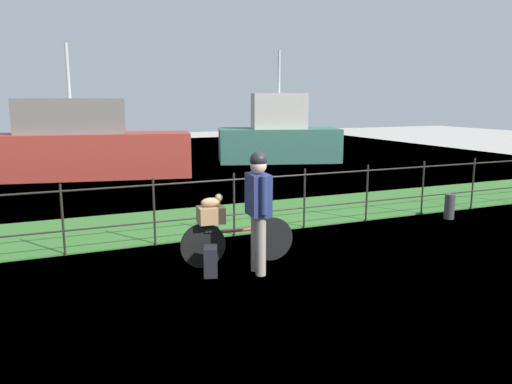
{
  "coord_description": "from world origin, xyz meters",
  "views": [
    {
      "loc": [
        -3.59,
        -5.36,
        2.35
      ],
      "look_at": [
        -0.58,
        1.68,
        0.9
      ],
      "focal_mm": 34.26,
      "sensor_mm": 36.0,
      "label": 1
    }
  ],
  "objects_px": {
    "cyclist_person": "(258,202)",
    "backpack_on_paving": "(211,261)",
    "moored_boat_near": "(73,148)",
    "moored_boat_mid": "(278,137)",
    "bicycle_main": "(237,241)",
    "terrier_dog": "(212,201)",
    "wooden_crate": "(211,215)",
    "mooring_bollard": "(449,207)"
  },
  "relations": [
    {
      "from": "terrier_dog",
      "to": "moored_boat_mid",
      "type": "bearing_deg",
      "value": 59.95
    },
    {
      "from": "cyclist_person",
      "to": "backpack_on_paving",
      "type": "distance_m",
      "value": 1.04
    },
    {
      "from": "wooden_crate",
      "to": "mooring_bollard",
      "type": "bearing_deg",
      "value": 9.3
    },
    {
      "from": "cyclist_person",
      "to": "moored_boat_near",
      "type": "bearing_deg",
      "value": 100.58
    },
    {
      "from": "bicycle_main",
      "to": "backpack_on_paving",
      "type": "bearing_deg",
      "value": -149.02
    },
    {
      "from": "cyclist_person",
      "to": "backpack_on_paving",
      "type": "relative_size",
      "value": 4.21
    },
    {
      "from": "terrier_dog",
      "to": "mooring_bollard",
      "type": "xyz_separation_m",
      "value": [
        5.25,
        0.87,
        -0.7
      ]
    },
    {
      "from": "terrier_dog",
      "to": "cyclist_person",
      "type": "relative_size",
      "value": 0.19
    },
    {
      "from": "backpack_on_paving",
      "to": "bicycle_main",
      "type": "bearing_deg",
      "value": 139.85
    },
    {
      "from": "wooden_crate",
      "to": "backpack_on_paving",
      "type": "distance_m",
      "value": 0.66
    },
    {
      "from": "bicycle_main",
      "to": "backpack_on_paving",
      "type": "relative_size",
      "value": 4.21
    },
    {
      "from": "moored_boat_mid",
      "to": "mooring_bollard",
      "type": "bearing_deg",
      "value": -95.44
    },
    {
      "from": "cyclist_person",
      "to": "mooring_bollard",
      "type": "height_order",
      "value": "cyclist_person"
    },
    {
      "from": "cyclist_person",
      "to": "moored_boat_mid",
      "type": "relative_size",
      "value": 0.34
    },
    {
      "from": "moored_boat_near",
      "to": "moored_boat_mid",
      "type": "height_order",
      "value": "moored_boat_mid"
    },
    {
      "from": "terrier_dog",
      "to": "mooring_bollard",
      "type": "height_order",
      "value": "terrier_dog"
    },
    {
      "from": "bicycle_main",
      "to": "mooring_bollard",
      "type": "bearing_deg",
      "value": 10.32
    },
    {
      "from": "bicycle_main",
      "to": "terrier_dog",
      "type": "xyz_separation_m",
      "value": [
        -0.35,
        0.03,
        0.61
      ]
    },
    {
      "from": "wooden_crate",
      "to": "mooring_bollard",
      "type": "xyz_separation_m",
      "value": [
        5.27,
        0.86,
        -0.51
      ]
    },
    {
      "from": "bicycle_main",
      "to": "moored_boat_mid",
      "type": "distance_m",
      "value": 12.21
    },
    {
      "from": "terrier_dog",
      "to": "cyclist_person",
      "type": "bearing_deg",
      "value": -44.86
    },
    {
      "from": "moored_boat_near",
      "to": "moored_boat_mid",
      "type": "distance_m",
      "value": 7.65
    },
    {
      "from": "wooden_crate",
      "to": "cyclist_person",
      "type": "height_order",
      "value": "cyclist_person"
    },
    {
      "from": "backpack_on_paving",
      "to": "mooring_bollard",
      "type": "bearing_deg",
      "value": 121.33
    },
    {
      "from": "wooden_crate",
      "to": "bicycle_main",
      "type": "bearing_deg",
      "value": -4.21
    },
    {
      "from": "wooden_crate",
      "to": "cyclist_person",
      "type": "xyz_separation_m",
      "value": [
        0.51,
        -0.49,
        0.24
      ]
    },
    {
      "from": "terrier_dog",
      "to": "backpack_on_paving",
      "type": "bearing_deg",
      "value": -113.91
    },
    {
      "from": "moored_boat_near",
      "to": "moored_boat_mid",
      "type": "xyz_separation_m",
      "value": [
        7.54,
        1.3,
        0.05
      ]
    },
    {
      "from": "terrier_dog",
      "to": "moored_boat_near",
      "type": "bearing_deg",
      "value": 98.21
    },
    {
      "from": "cyclist_person",
      "to": "moored_boat_near",
      "type": "xyz_separation_m",
      "value": [
        -1.85,
        9.88,
        -0.1
      ]
    },
    {
      "from": "cyclist_person",
      "to": "moored_boat_mid",
      "type": "distance_m",
      "value": 12.54
    },
    {
      "from": "terrier_dog",
      "to": "mooring_bollard",
      "type": "bearing_deg",
      "value": 9.36
    },
    {
      "from": "mooring_bollard",
      "to": "backpack_on_paving",
      "type": "bearing_deg",
      "value": -167.55
    },
    {
      "from": "cyclist_person",
      "to": "moored_boat_near",
      "type": "relative_size",
      "value": 0.23
    },
    {
      "from": "wooden_crate",
      "to": "moored_boat_near",
      "type": "xyz_separation_m",
      "value": [
        -1.33,
        9.39,
        0.15
      ]
    },
    {
      "from": "cyclist_person",
      "to": "moored_boat_mid",
      "type": "xyz_separation_m",
      "value": [
        5.69,
        11.17,
        -0.05
      ]
    },
    {
      "from": "moored_boat_mid",
      "to": "backpack_on_paving",
      "type": "bearing_deg",
      "value": -119.88
    },
    {
      "from": "mooring_bollard",
      "to": "cyclist_person",
      "type": "bearing_deg",
      "value": -164.13
    },
    {
      "from": "moored_boat_near",
      "to": "mooring_bollard",
      "type": "bearing_deg",
      "value": -52.24
    },
    {
      "from": "moored_boat_mid",
      "to": "moored_boat_near",
      "type": "bearing_deg",
      "value": -170.24
    },
    {
      "from": "wooden_crate",
      "to": "terrier_dog",
      "type": "distance_m",
      "value": 0.19
    },
    {
      "from": "bicycle_main",
      "to": "moored_boat_mid",
      "type": "relative_size",
      "value": 0.34
    }
  ]
}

